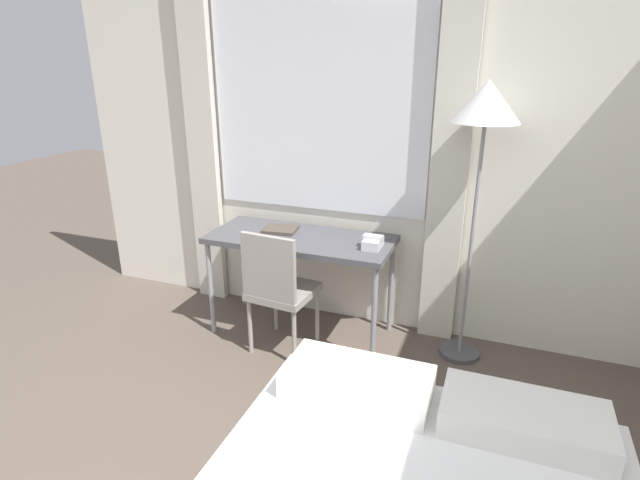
# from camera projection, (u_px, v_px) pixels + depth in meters

# --- Properties ---
(wall_back_with_window) EXTENTS (4.83, 0.13, 2.70)m
(wall_back_with_window) POSITION_uv_depth(u_px,v_px,m) (372.00, 143.00, 3.42)
(wall_back_with_window) COLOR silver
(wall_back_with_window) RESTS_ON ground_plane
(desk) EXTENTS (1.28, 0.56, 0.74)m
(desk) POSITION_uv_depth(u_px,v_px,m) (301.00, 245.00, 3.47)
(desk) COLOR #4C4C51
(desk) RESTS_ON ground_plane
(desk_chair) EXTENTS (0.43, 0.43, 0.88)m
(desk_chair) POSITION_uv_depth(u_px,v_px,m) (278.00, 286.00, 3.28)
(desk_chair) COLOR gray
(desk_chair) RESTS_ON ground_plane
(standing_lamp) EXTENTS (0.39, 0.39, 1.79)m
(standing_lamp) POSITION_uv_depth(u_px,v_px,m) (485.00, 120.00, 2.87)
(standing_lamp) COLOR #4C4C51
(standing_lamp) RESTS_ON ground_plane
(telephone) EXTENTS (0.13, 0.17, 0.09)m
(telephone) POSITION_uv_depth(u_px,v_px,m) (373.00, 242.00, 3.23)
(telephone) COLOR silver
(telephone) RESTS_ON desk
(book) EXTENTS (0.25, 0.22, 0.02)m
(book) POSITION_uv_depth(u_px,v_px,m) (280.00, 229.00, 3.55)
(book) COLOR #4C4238
(book) RESTS_ON desk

